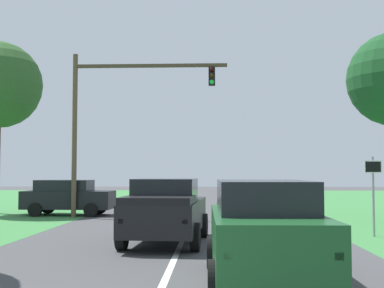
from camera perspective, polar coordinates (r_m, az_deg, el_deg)
The scene contains 6 objects.
ground_plane at distance 15.54m, azimuth -1.30°, elevation -11.33°, with size 120.00×120.00×0.00m, color #424244.
red_suv_near at distance 10.35m, azimuth 8.16°, elevation -9.50°, with size 2.35×4.90×2.03m.
pickup_truck_lead at distance 15.64m, azimuth -2.97°, elevation -7.56°, with size 2.55×5.01×1.99m.
traffic_light at distance 25.00m, azimuth -8.86°, elevation 3.92°, with size 7.61×0.40×8.01m.
keep_moving_sign at distance 18.34m, azimuth 19.83°, elevation -4.45°, with size 0.60×0.09×2.73m.
crossing_suv_far at distance 26.52m, azimuth -13.89°, elevation -5.81°, with size 4.54×2.14×1.80m.
Camera 1 is at (0.97, -5.26, 2.20)m, focal length 47.11 mm.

